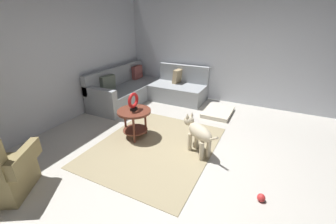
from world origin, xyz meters
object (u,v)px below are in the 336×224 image
sectional_couch (146,90)px  side_table (134,117)px  torus_sculpture (133,101)px  dog (198,132)px  dog_bed_mat (218,112)px  dog_toy_ball (261,198)px

sectional_couch → side_table: 1.92m
torus_sculpture → dog: 1.24m
side_table → dog: size_ratio=0.82×
dog_bed_mat → dog_toy_ball: size_ratio=8.23×
dog_bed_mat → torus_sculpture: bearing=147.3°
sectional_couch → side_table: bearing=-154.3°
dog_bed_mat → sectional_couch: bearing=89.6°
sectional_couch → side_table: size_ratio=3.75×
dog_toy_ball → dog_bed_mat: bearing=26.2°
side_table → dog_toy_ball: 2.34m
sectional_couch → dog_bed_mat: sectional_couch is taller
dog → sectional_couch: bearing=83.8°
sectional_couch → torus_sculpture: bearing=-154.3°
side_table → torus_sculpture: 0.29m
sectional_couch → dog_toy_ball: 3.85m
sectional_couch → dog: size_ratio=3.07×
sectional_couch → dog: bearing=-130.0°
dog_bed_mat → dog: bearing=-176.9°
dog_bed_mat → dog_toy_ball: 2.57m
torus_sculpture → sectional_couch: bearing=25.7°
dog_bed_mat → dog: 1.72m
dog → side_table: bearing=125.2°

